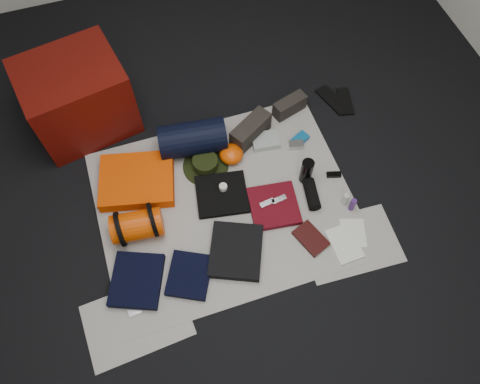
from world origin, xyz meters
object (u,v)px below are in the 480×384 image
object	(u,v)px
navy_duffel	(193,139)
compact_camera	(296,145)
red_cabinet	(78,98)
sleeping_pad	(137,181)
water_bottle	(307,171)
stuff_sack	(137,226)
paperback_book	(311,238)

from	to	relation	value
navy_duffel	compact_camera	size ratio (longest dim) A/B	4.46
red_cabinet	sleeping_pad	bearing A→B (deg)	-80.52
sleeping_pad	navy_duffel	distance (m)	0.46
navy_duffel	water_bottle	bearing A→B (deg)	-29.04
compact_camera	stuff_sack	bearing A→B (deg)	-151.87
water_bottle	compact_camera	distance (m)	0.27
sleeping_pad	navy_duffel	world-z (taller)	navy_duffel
stuff_sack	paperback_book	size ratio (longest dim) A/B	1.48
sleeping_pad	paperback_book	xyz separation A→B (m)	(0.93, -0.72, -0.03)
paperback_book	sleeping_pad	bearing A→B (deg)	121.60
red_cabinet	sleeping_pad	size ratio (longest dim) A/B	1.34
red_cabinet	compact_camera	distance (m)	1.49
stuff_sack	water_bottle	xyz separation A→B (m)	(1.12, 0.03, 0.01)
navy_duffel	compact_camera	xyz separation A→B (m)	(0.67, -0.21, -0.10)
water_bottle	paperback_book	world-z (taller)	water_bottle
navy_duffel	paperback_book	distance (m)	1.01
navy_duffel	water_bottle	distance (m)	0.78
red_cabinet	stuff_sack	size ratio (longest dim) A/B	2.06
stuff_sack	navy_duffel	world-z (taller)	navy_duffel
stuff_sack	compact_camera	distance (m)	1.19
compact_camera	paperback_book	size ratio (longest dim) A/B	0.48
stuff_sack	navy_duffel	distance (m)	0.69
sleeping_pad	stuff_sack	world-z (taller)	stuff_sack
sleeping_pad	water_bottle	bearing A→B (deg)	-16.26
water_bottle	compact_camera	bearing A→B (deg)	81.78
red_cabinet	paperback_book	world-z (taller)	red_cabinet
sleeping_pad	navy_duffel	bearing A→B (deg)	20.17
sleeping_pad	water_bottle	world-z (taller)	water_bottle
water_bottle	paperback_book	xyz separation A→B (m)	(-0.13, -0.41, -0.09)
red_cabinet	compact_camera	size ratio (longest dim) A/B	6.40
red_cabinet	compact_camera	xyz separation A→B (m)	(1.31, -0.66, -0.24)
stuff_sack	sleeping_pad	bearing A→B (deg)	79.37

